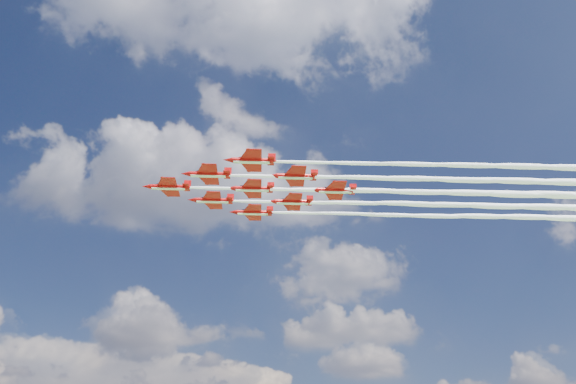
# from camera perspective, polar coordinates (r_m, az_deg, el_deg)

# --- Properties ---
(jet_lead) EXTENTS (105.70, 10.55, 3.09)m
(jet_lead) POSITION_cam_1_polar(r_m,az_deg,el_deg) (148.20, 6.83, 0.12)
(jet_lead) COLOR #AE090A
(jet_row2_port) EXTENTS (105.70, 10.55, 3.09)m
(jet_row2_port) POSITION_cam_1_polar(r_m,az_deg,el_deg) (144.17, 11.53, 1.35)
(jet_row2_port) COLOR #AE090A
(jet_row2_starb) EXTENTS (105.70, 10.55, 3.09)m
(jet_row2_starb) POSITION_cam_1_polar(r_m,az_deg,el_deg) (156.53, 10.36, -1.19)
(jet_row2_starb) COLOR #AE090A
(jet_row3_port) EXTENTS (105.70, 10.55, 3.09)m
(jet_row3_port) POSITION_cam_1_polar(r_m,az_deg,el_deg) (141.22, 16.45, 2.64)
(jet_row3_port) COLOR #AE090A
(jet_row3_centre) EXTENTS (105.70, 10.55, 3.09)m
(jet_row3_centre) POSITION_cam_1_polar(r_m,az_deg,el_deg) (153.15, 14.87, -0.06)
(jet_row3_centre) COLOR #AE090A
(jet_row3_starb) EXTENTS (105.70, 10.55, 3.09)m
(jet_row3_starb) POSITION_cam_1_polar(r_m,az_deg,el_deg) (165.46, 13.53, -2.35)
(jet_row3_starb) COLOR #AE090A
(jet_row4_port) EXTENTS (105.70, 10.55, 3.09)m
(jet_row4_port) POSITION_cam_1_polar(r_m,az_deg,el_deg) (150.81, 19.56, 1.12)
(jet_row4_port) COLOR #AE090A
(jet_row4_starb) EXTENTS (105.70, 10.55, 3.09)m
(jet_row4_starb) POSITION_cam_1_polar(r_m,az_deg,el_deg) (162.67, 17.84, -1.30)
(jet_row4_starb) COLOR #AE090A
(jet_tail) EXTENTS (105.70, 10.55, 3.09)m
(jet_tail) POSITION_cam_1_polar(r_m,az_deg,el_deg) (160.89, 22.28, -0.21)
(jet_tail) COLOR #AE090A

